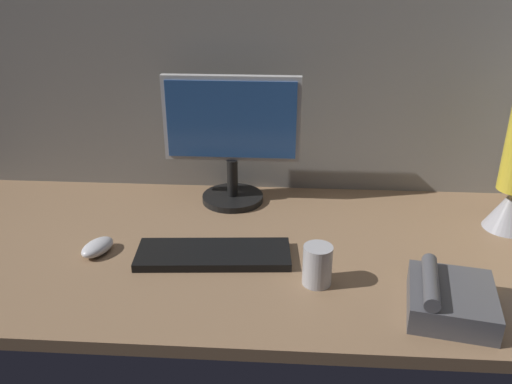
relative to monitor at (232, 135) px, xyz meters
The scene contains 7 objects.
ground_plane 34.00cm from the monitor, 74.01° to the right, with size 180.00×80.00×3.00cm, color #8C6B4C.
cubicle_wall_back 20.93cm from the monitor, 59.87° to the left, with size 180.00×5.00×71.05cm.
monitor is the anchor object (origin of this frame).
keyboard 38.49cm from the monitor, 92.10° to the right, with size 37.00×13.00×2.00cm, color black.
mouse 48.20cm from the monitor, 132.26° to the right, with size 5.60×9.60×3.40cm, color silver.
mug_steel 50.75cm from the monitor, 61.21° to the right, with size 6.55×6.55×9.33cm.
desk_phone 73.30cm from the monitor, 45.66° to the right, with size 20.24×21.83×8.80cm.
Camera 1 is at (9.14, -118.30, 68.13)cm, focal length 37.45 mm.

